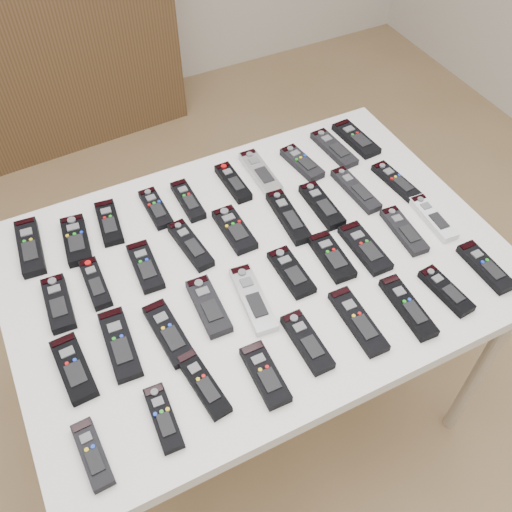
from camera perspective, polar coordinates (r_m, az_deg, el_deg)
name	(u,v)px	position (r m, az deg, el deg)	size (l,w,h in m)	color
ground	(255,380)	(2.16, -0.14, -12.34)	(4.00, 4.00, 0.00)	olive
table	(256,275)	(1.51, 0.00, -1.93)	(1.25, 0.88, 0.78)	white
remote_0	(30,247)	(1.59, -21.67, 0.84)	(0.06, 0.19, 0.02)	black
remote_1	(76,240)	(1.57, -17.54, 1.52)	(0.06, 0.17, 0.02)	black
remote_2	(109,223)	(1.59, -14.49, 3.25)	(0.05, 0.16, 0.02)	black
remote_3	(156,208)	(1.61, -9.99, 4.73)	(0.05, 0.16, 0.02)	black
remote_4	(188,200)	(1.61, -6.82, 5.54)	(0.05, 0.16, 0.02)	black
remote_5	(233,182)	(1.66, -2.31, 7.36)	(0.05, 0.16, 0.02)	black
remote_6	(260,173)	(1.69, 0.44, 8.33)	(0.05, 0.19, 0.02)	#B7B7BC
remote_7	(302,163)	(1.73, 4.62, 9.25)	(0.05, 0.16, 0.02)	black
remote_8	(334,149)	(1.79, 7.79, 10.60)	(0.05, 0.18, 0.02)	black
remote_9	(356,139)	(1.84, 9.97, 11.47)	(0.06, 0.18, 0.02)	black
remote_10	(58,303)	(1.45, -19.16, -4.50)	(0.06, 0.16, 0.02)	black
remote_11	(95,283)	(1.46, -15.77, -2.64)	(0.04, 0.16, 0.02)	black
remote_12	(145,266)	(1.47, -11.01, -1.03)	(0.06, 0.16, 0.02)	black
remote_13	(190,245)	(1.49, -6.57, 1.10)	(0.05, 0.18, 0.02)	black
remote_14	(234,230)	(1.52, -2.17, 2.66)	(0.06, 0.16, 0.02)	black
remote_15	(288,217)	(1.56, 3.24, 3.94)	(0.05, 0.20, 0.02)	black
remote_16	(322,205)	(1.60, 6.58, 5.06)	(0.05, 0.18, 0.02)	black
remote_17	(356,190)	(1.66, 9.93, 6.55)	(0.05, 0.19, 0.02)	black
remote_18	(397,182)	(1.71, 13.89, 7.20)	(0.05, 0.18, 0.02)	black
remote_19	(74,368)	(1.33, -17.76, -10.64)	(0.06, 0.17, 0.02)	black
remote_20	(120,344)	(1.34, -13.45, -8.56)	(0.06, 0.19, 0.02)	black
remote_21	(169,333)	(1.34, -8.72, -7.60)	(0.06, 0.18, 0.02)	black
remote_22	(209,306)	(1.37, -4.76, -5.02)	(0.06, 0.17, 0.02)	black
remote_23	(253,299)	(1.38, -0.32, -4.29)	(0.05, 0.20, 0.02)	#B7B7BC
remote_24	(291,272)	(1.43, 3.54, -1.62)	(0.06, 0.16, 0.02)	black
remote_25	(332,257)	(1.47, 7.56, -0.05)	(0.06, 0.16, 0.02)	black
remote_26	(365,248)	(1.51, 10.84, 0.80)	(0.06, 0.17, 0.02)	black
remote_27	(404,231)	(1.57, 14.57, 2.48)	(0.05, 0.17, 0.02)	black
remote_28	(433,218)	(1.63, 17.28, 3.66)	(0.05, 0.17, 0.02)	silver
remote_29	(93,454)	(1.23, -16.03, -18.51)	(0.04, 0.15, 0.02)	black
remote_30	(163,418)	(1.23, -9.25, -15.68)	(0.04, 0.15, 0.02)	black
remote_31	(203,384)	(1.26, -5.30, -12.60)	(0.05, 0.17, 0.02)	black
remote_32	(265,375)	(1.26, 0.91, -11.77)	(0.06, 0.16, 0.02)	black
remote_33	(307,342)	(1.31, 5.12, -8.55)	(0.05, 0.16, 0.02)	black
remote_34	(358,321)	(1.36, 10.16, -6.41)	(0.05, 0.19, 0.02)	black
remote_35	(408,307)	(1.41, 14.95, -4.95)	(0.05, 0.18, 0.02)	black
remote_36	(446,291)	(1.46, 18.46, -3.32)	(0.05, 0.15, 0.02)	black
remote_37	(485,267)	(1.55, 21.95, -1.03)	(0.05, 0.16, 0.02)	black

